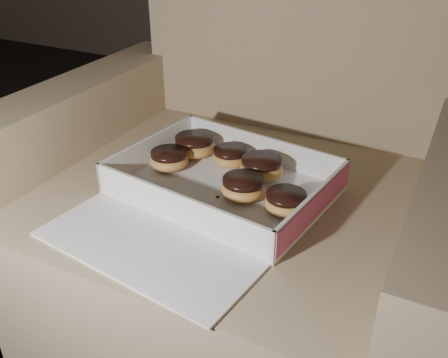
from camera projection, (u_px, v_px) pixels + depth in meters
armchair at (245, 221)px, 1.11m from camera, size 0.93×0.78×0.97m
bakery_box at (213, 195)px, 0.93m from camera, size 0.44×0.50×0.07m
donut_a at (230, 156)px, 1.04m from camera, size 0.07×0.07×0.04m
donut_b at (169, 159)px, 1.02m from camera, size 0.08×0.08×0.04m
donut_c at (194, 145)px, 1.07m from camera, size 0.09×0.09×0.04m
donut_d at (243, 187)px, 0.92m from camera, size 0.08×0.08×0.04m
donut_e at (261, 167)px, 0.99m from camera, size 0.09×0.09×0.04m
donut_f at (286, 202)px, 0.88m from camera, size 0.08×0.08×0.04m
crumb_a at (218, 197)px, 0.93m from camera, size 0.01×0.01×0.00m
crumb_b at (182, 208)px, 0.90m from camera, size 0.01×0.01×0.00m
crumb_c at (115, 187)px, 0.96m from camera, size 0.01×0.01×0.00m
crumb_d at (161, 187)px, 0.96m from camera, size 0.01×0.01×0.00m
crumb_e at (168, 196)px, 0.93m from camera, size 0.01×0.01×0.00m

